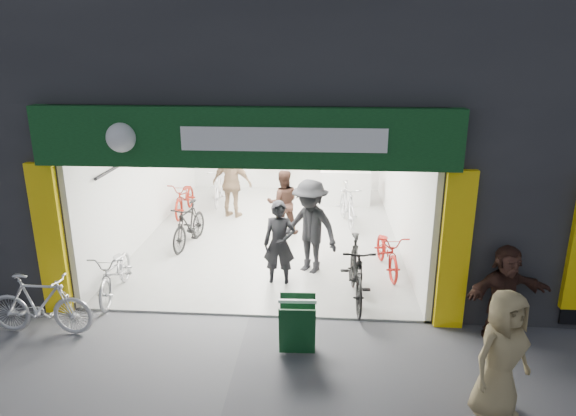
# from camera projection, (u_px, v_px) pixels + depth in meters

# --- Properties ---
(ground) EXTENTS (60.00, 60.00, 0.00)m
(ground) POSITION_uv_depth(u_px,v_px,m) (249.00, 317.00, 8.61)
(ground) COLOR #56565B
(ground) RESTS_ON ground
(building) EXTENTS (17.00, 10.27, 8.00)m
(building) POSITION_uv_depth(u_px,v_px,m) (314.00, 47.00, 11.99)
(building) COLOR #232326
(building) RESTS_ON ground
(bike_left_front) EXTENTS (0.77, 1.79, 0.91)m
(bike_left_front) POSITION_uv_depth(u_px,v_px,m) (116.00, 272.00, 9.22)
(bike_left_front) COLOR #ACABB0
(bike_left_front) RESTS_ON ground
(bike_left_midfront) EXTENTS (0.74, 1.75, 1.02)m
(bike_left_midfront) POSITION_uv_depth(u_px,v_px,m) (189.00, 225.00, 11.50)
(bike_left_midfront) COLOR black
(bike_left_midfront) RESTS_ON ground
(bike_left_midback) EXTENTS (0.63, 1.78, 0.93)m
(bike_left_midback) POSITION_uv_depth(u_px,v_px,m) (185.00, 198.00, 13.70)
(bike_left_midback) COLOR maroon
(bike_left_midback) RESTS_ON ground
(bike_left_back) EXTENTS (0.68, 1.85, 1.09)m
(bike_left_back) POSITION_uv_depth(u_px,v_px,m) (218.00, 185.00, 14.59)
(bike_left_back) COLOR silver
(bike_left_back) RESTS_ON ground
(bike_right_front) EXTENTS (0.61, 1.94, 1.16)m
(bike_right_front) POSITION_uv_depth(u_px,v_px,m) (356.00, 271.00, 8.96)
(bike_right_front) COLOR black
(bike_right_front) RESTS_ON ground
(bike_right_mid) EXTENTS (0.78, 1.73, 0.88)m
(bike_right_mid) POSITION_uv_depth(u_px,v_px,m) (388.00, 251.00, 10.21)
(bike_right_mid) COLOR #9A130E
(bike_right_mid) RESTS_ON ground
(bike_right_back) EXTENTS (0.78, 1.87, 1.09)m
(bike_right_back) POSITION_uv_depth(u_px,v_px,m) (347.00, 205.00, 12.84)
(bike_right_back) COLOR #ACACB1
(bike_right_back) RESTS_ON ground
(parked_bike) EXTENTS (1.68, 0.49, 1.00)m
(parked_bike) POSITION_uv_depth(u_px,v_px,m) (40.00, 304.00, 7.98)
(parked_bike) COLOR silver
(parked_bike) RESTS_ON ground
(customer_a) EXTENTS (0.60, 0.40, 1.65)m
(customer_a) POSITION_uv_depth(u_px,v_px,m) (279.00, 244.00, 9.55)
(customer_a) COLOR black
(customer_a) RESTS_ON ground
(customer_b) EXTENTS (0.86, 0.72, 1.58)m
(customer_b) POSITION_uv_depth(u_px,v_px,m) (283.00, 203.00, 12.16)
(customer_b) COLOR #331E17
(customer_b) RESTS_ON ground
(customer_c) EXTENTS (1.42, 1.26, 1.91)m
(customer_c) POSITION_uv_depth(u_px,v_px,m) (310.00, 227.00, 10.02)
(customer_c) COLOR black
(customer_c) RESTS_ON ground
(customer_d) EXTENTS (1.18, 0.73, 1.87)m
(customer_d) POSITION_uv_depth(u_px,v_px,m) (232.00, 184.00, 13.27)
(customer_d) COLOR #8C6D51
(customer_d) RESTS_ON ground
(pedestrian_near) EXTENTS (0.97, 0.87, 1.66)m
(pedestrian_near) POSITION_uv_depth(u_px,v_px,m) (501.00, 355.00, 6.10)
(pedestrian_near) COLOR #8F7D53
(pedestrian_near) RESTS_ON ground
(pedestrian_far) EXTENTS (1.47, 0.84, 1.51)m
(pedestrian_far) POSITION_uv_depth(u_px,v_px,m) (504.00, 292.00, 7.82)
(pedestrian_far) COLOR #351F18
(pedestrian_far) RESTS_ON ground
(sandwich_board) EXTENTS (0.56, 0.56, 0.82)m
(sandwich_board) POSITION_uv_depth(u_px,v_px,m) (297.00, 324.00, 7.51)
(sandwich_board) COLOR #0E3919
(sandwich_board) RESTS_ON ground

